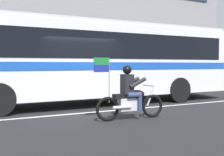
# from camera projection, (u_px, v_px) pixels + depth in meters

# --- Properties ---
(ground_plane) EXTENTS (60.00, 60.00, 0.00)m
(ground_plane) POSITION_uv_depth(u_px,v_px,m) (83.00, 110.00, 9.45)
(ground_plane) COLOR black
(sidewalk_curb) EXTENTS (28.00, 3.80, 0.15)m
(sidewalk_curb) POSITION_uv_depth(u_px,v_px,m) (48.00, 94.00, 14.00)
(sidewalk_curb) COLOR #B7B2A8
(sidewalk_curb) RESTS_ON ground_plane
(lane_center_stripe) EXTENTS (26.60, 0.14, 0.01)m
(lane_center_stripe) POSITION_uv_depth(u_px,v_px,m) (89.00, 112.00, 8.91)
(lane_center_stripe) COLOR silver
(lane_center_stripe) RESTS_ON ground_plane
(office_building_facade) EXTENTS (28.00, 0.89, 10.24)m
(office_building_facade) POSITION_uv_depth(u_px,v_px,m) (38.00, 4.00, 15.79)
(office_building_facade) COLOR gray
(office_building_facade) RESTS_ON ground_plane
(transit_bus) EXTENTS (12.00, 2.70, 3.22)m
(transit_bus) POSITION_uv_depth(u_px,v_px,m) (95.00, 57.00, 10.86)
(transit_bus) COLOR silver
(transit_bus) RESTS_ON ground_plane
(motorcycle_with_rider) EXTENTS (2.19, 0.64, 1.78)m
(motorcycle_with_rider) POSITION_uv_depth(u_px,v_px,m) (130.00, 96.00, 7.79)
(motorcycle_with_rider) COLOR black
(motorcycle_with_rider) RESTS_ON ground_plane
(fire_hydrant) EXTENTS (0.22, 0.30, 0.75)m
(fire_hydrant) POSITION_uv_depth(u_px,v_px,m) (93.00, 85.00, 13.86)
(fire_hydrant) COLOR gold
(fire_hydrant) RESTS_ON sidewalk_curb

